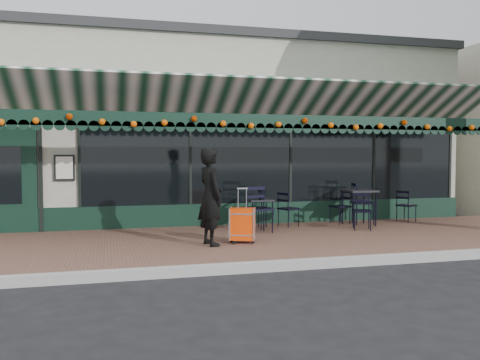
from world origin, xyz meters
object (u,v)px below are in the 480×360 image
object	(u,v)px
chair_a_left	(340,207)
chair_a_right	(363,203)
chair_a_front	(362,211)
chair_b_right	(288,209)
chair_b_front	(260,209)
suitcase	(242,225)
cafe_table_b	(260,202)
cafe_table_a	(359,193)
chair_b_left	(252,209)
woman	(210,196)
chair_a_extra	(406,206)

from	to	relation	value
chair_a_left	chair_a_right	world-z (taller)	chair_a_right
chair_a_front	chair_b_right	distance (m)	1.63
chair_b_front	chair_a_left	bearing A→B (deg)	11.63
suitcase	chair_a_front	bearing A→B (deg)	38.33
chair_b_front	chair_b_right	bearing A→B (deg)	28.74
suitcase	chair_b_front	size ratio (longest dim) A/B	1.04
chair_a_front	chair_b_front	distance (m)	2.26
chair_b_front	cafe_table_b	bearing A→B (deg)	64.19
cafe_table_a	chair_b_left	bearing A→B (deg)	178.49
woman	cafe_table_b	bearing A→B (deg)	-54.99
chair_a_left	chair_a_front	xyz separation A→B (m)	(0.01, -1.05, 0.01)
woman	cafe_table_b	distance (m)	2.14
suitcase	chair_b_left	distance (m)	1.78
cafe_table_a	chair_a_extra	size ratio (longest dim) A/B	1.06
cafe_table_a	chair_a_right	bearing A→B (deg)	38.84
cafe_table_a	suitcase	bearing A→B (deg)	-153.73
chair_a_right	chair_b_left	world-z (taller)	chair_a_right
chair_b_front	chair_b_left	bearing A→B (deg)	82.57
woman	chair_b_left	world-z (taller)	woman
woman	cafe_table_b	xyz separation A→B (m)	(1.40, 1.59, -0.29)
suitcase	chair_a_front	distance (m)	3.05
cafe_table_a	chair_a_extra	world-z (taller)	cafe_table_a
chair_a_front	chair_b_left	world-z (taller)	chair_b_left
woman	chair_a_front	size ratio (longest dim) A/B	2.19
woman	cafe_table_a	world-z (taller)	woman
chair_a_right	suitcase	bearing A→B (deg)	129.89
suitcase	chair_a_right	distance (m)	3.80
chair_a_left	chair_b_front	world-z (taller)	chair_b_front
chair_a_front	chair_a_extra	size ratio (longest dim) A/B	1.04
suitcase	chair_b_left	size ratio (longest dim) A/B	1.15
woman	chair_a_right	bearing A→B (deg)	-79.47
suitcase	chair_b_right	xyz separation A→B (m)	(1.56, 1.80, 0.06)
suitcase	cafe_table_b	xyz separation A→B (m)	(0.80, 1.53, 0.25)
woman	chair_a_front	xyz separation A→B (m)	(3.52, 0.96, -0.48)
chair_a_left	chair_a_extra	distance (m)	1.71
chair_a_extra	cafe_table_b	bearing A→B (deg)	70.64
cafe_table_a	cafe_table_b	size ratio (longest dim) A/B	1.24
cafe_table_a	chair_b_front	distance (m)	2.59
chair_a_right	chair_a_extra	bearing A→B (deg)	-71.57
chair_a_left	chair_a_extra	bearing A→B (deg)	71.77
woman	chair_b_front	distance (m)	1.77
woman	chair_b_left	size ratio (longest dim) A/B	2.00
cafe_table_a	chair_b_front	world-z (taller)	chair_b_front
chair_a_right	chair_a_extra	distance (m)	1.24
chair_b_left	chair_b_right	world-z (taller)	chair_b_left
chair_a_extra	chair_b_right	distance (m)	3.05
suitcase	chair_a_left	distance (m)	3.50
cafe_table_a	chair_a_left	xyz separation A→B (m)	(-0.30, 0.37, -0.34)
chair_a_left	chair_b_right	size ratio (longest dim) A/B	1.00
woman	chair_a_front	bearing A→B (deg)	-88.40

